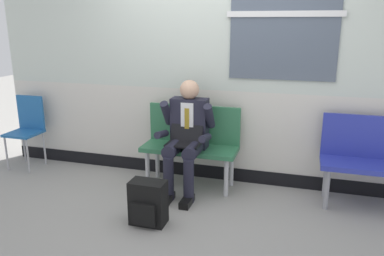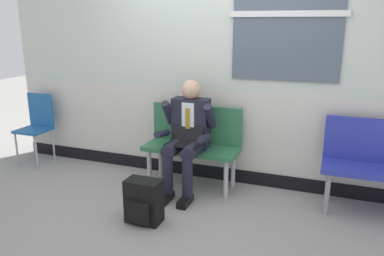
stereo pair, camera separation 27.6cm
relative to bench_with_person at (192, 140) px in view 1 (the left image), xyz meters
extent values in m
plane|color=gray|center=(0.17, -0.37, -0.53)|extent=(18.00, 18.00, 0.00)
cube|color=beige|center=(0.17, 0.28, 0.09)|extent=(5.41, 0.12, 0.92)
cube|color=black|center=(0.17, 0.28, -0.45)|extent=(5.41, 0.14, 0.16)
cube|color=#4C5666|center=(0.93, 0.21, 1.37)|extent=(1.11, 0.02, 1.35)
cube|color=silver|center=(0.93, 0.20, 1.37)|extent=(1.19, 0.03, 0.06)
cube|color=#2D6B47|center=(0.00, -0.07, -0.08)|extent=(1.07, 0.42, 0.05)
cube|color=#2D6B47|center=(0.00, 0.11, 0.17)|extent=(1.07, 0.04, 0.44)
cylinder|color=#B7B7BC|center=(-0.45, -0.22, -0.31)|extent=(0.05, 0.05, 0.42)
cylinder|color=#B7B7BC|center=(-0.45, 0.08, -0.31)|extent=(0.05, 0.05, 0.42)
cylinder|color=#B7B7BC|center=(0.45, -0.22, -0.31)|extent=(0.05, 0.05, 0.42)
cylinder|color=#B7B7BC|center=(0.45, 0.08, -0.31)|extent=(0.05, 0.05, 0.42)
cube|color=#28339E|center=(1.90, -0.07, -0.08)|extent=(1.02, 0.42, 0.05)
cube|color=#28339E|center=(1.90, 0.11, 0.17)|extent=(1.02, 0.04, 0.44)
cylinder|color=gray|center=(1.47, -0.22, -0.31)|extent=(0.05, 0.05, 0.42)
cylinder|color=gray|center=(1.47, 0.08, -0.31)|extent=(0.05, 0.05, 0.42)
cylinder|color=#1E1E2D|center=(-0.11, -0.28, -0.01)|extent=(0.15, 0.40, 0.15)
cylinder|color=#1E1E2D|center=(-0.11, -0.47, -0.29)|extent=(0.11, 0.11, 0.47)
cube|color=black|center=(-0.11, -0.53, -0.49)|extent=(0.10, 0.26, 0.07)
cylinder|color=#1E1E2D|center=(0.11, -0.28, -0.01)|extent=(0.15, 0.40, 0.15)
cylinder|color=#1E1E2D|center=(0.11, -0.47, -0.29)|extent=(0.11, 0.11, 0.47)
cube|color=black|center=(0.11, -0.53, -0.49)|extent=(0.10, 0.26, 0.07)
cube|color=#1E1E2D|center=(0.00, -0.07, 0.22)|extent=(0.40, 0.18, 0.55)
cube|color=silver|center=(0.00, -0.17, 0.27)|extent=(0.14, 0.01, 0.39)
cube|color=olive|center=(0.00, -0.18, 0.24)|extent=(0.05, 0.01, 0.33)
sphere|color=tan|center=(0.00, -0.07, 0.59)|extent=(0.21, 0.21, 0.21)
cylinder|color=#1E1E2D|center=(-0.24, -0.14, 0.33)|extent=(0.09, 0.25, 0.30)
cylinder|color=#1E1E2D|center=(-0.24, -0.31, 0.14)|extent=(0.08, 0.27, 0.12)
cylinder|color=#1E1E2D|center=(0.24, -0.14, 0.33)|extent=(0.09, 0.25, 0.30)
cylinder|color=#1E1E2D|center=(0.24, -0.31, 0.14)|extent=(0.08, 0.27, 0.12)
cube|color=black|center=(0.00, -0.31, 0.05)|extent=(0.36, 0.22, 0.02)
cube|color=black|center=(0.00, -0.18, 0.16)|extent=(0.36, 0.08, 0.21)
cube|color=black|center=(-0.12, -0.99, -0.32)|extent=(0.33, 0.20, 0.42)
cube|color=black|center=(-0.12, -1.11, -0.38)|extent=(0.23, 0.04, 0.21)
cube|color=#1E5999|center=(-2.19, -0.11, -0.07)|extent=(0.38, 0.38, 0.03)
cube|color=#1E5999|center=(-2.19, 0.06, 0.16)|extent=(0.38, 0.03, 0.44)
cylinder|color=#A5A5AA|center=(-2.35, -0.27, -0.31)|extent=(0.02, 0.02, 0.44)
cylinder|color=#A5A5AA|center=(-2.03, -0.27, -0.31)|extent=(0.02, 0.02, 0.44)
cylinder|color=#A5A5AA|center=(-2.35, 0.05, -0.31)|extent=(0.02, 0.02, 0.44)
cylinder|color=#A5A5AA|center=(-2.03, 0.05, -0.31)|extent=(0.02, 0.02, 0.44)
camera|label=1|loc=(1.18, -3.97, 1.29)|focal=35.83mm
camera|label=2|loc=(1.44, -3.88, 1.29)|focal=35.83mm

